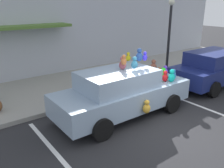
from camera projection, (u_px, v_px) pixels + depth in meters
name	position (u px, v px, depth m)	size (l,w,h in m)	color
ground_plane	(170.00, 130.00, 6.93)	(60.00, 60.00, 0.00)	#262628
sidewalk	(83.00, 83.00, 10.68)	(24.00, 4.00, 0.15)	gray
storefront_building	(58.00, 10.00, 11.27)	(24.00, 1.25, 6.40)	#B2B7C1
parking_stripe_front	(187.00, 101.00, 8.90)	(0.12, 3.60, 0.01)	silver
parking_stripe_rear	(55.00, 152.00, 5.89)	(0.12, 3.60, 0.01)	silver
plush_covered_car	(123.00, 92.00, 7.59)	(4.61, 2.03, 2.16)	#8EA5BD
parked_sedan_behind	(214.00, 68.00, 10.45)	(4.55, 1.94, 1.54)	navy
street_lamp_post	(170.00, 29.00, 10.98)	(0.28, 0.28, 3.53)	black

